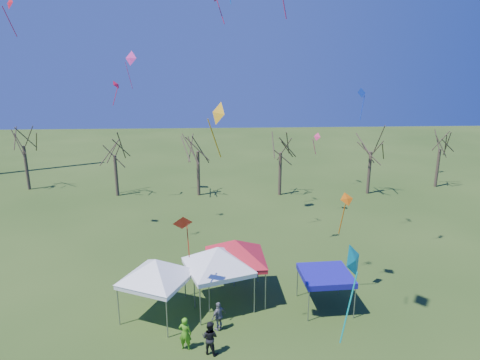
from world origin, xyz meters
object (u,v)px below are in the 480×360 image
object	(u,v)px
tree_2	(197,135)
tent_red	(235,244)
person_green	(185,333)
tree_5	(442,135)
person_dark	(210,338)
tree_0	(21,130)
tent_white_west	(156,263)
tent_white_mid	(218,251)
tree_1	(113,140)
tree_4	(372,136)
tree_3	(281,137)
person_grey	(219,316)
tent_blue	(326,276)

from	to	relation	value
tree_2	tent_red	distance (m)	20.39
person_green	tree_5	bearing A→B (deg)	-123.15
person_dark	person_green	bearing A→B (deg)	6.93
tree_0	tree_2	bearing A→B (deg)	-9.24
tent_white_west	tent_white_mid	xyz separation A→B (m)	(3.30, 0.98, 0.16)
tree_1	tent_white_mid	world-z (taller)	tree_1
tree_4	tent_white_west	world-z (taller)	tree_4
tree_1	tree_2	size ratio (longest dim) A/B	0.92
tree_2	person_green	size ratio (longest dim) A/B	4.78
tree_0	tree_3	world-z (taller)	tree_0
tree_4	person_grey	world-z (taller)	tree_4
tent_white_mid	person_dark	world-z (taller)	tent_white_mid
tree_4	tent_white_mid	world-z (taller)	tree_4
tent_white_mid	tree_4	bearing A→B (deg)	52.33
tent_white_west	tent_white_mid	bearing A→B (deg)	16.49
tree_2	tree_3	xyz separation A→B (m)	(8.40, -0.33, -0.21)
tree_0	person_grey	size ratio (longest dim) A/B	5.30
tree_3	person_green	distance (m)	26.15
tree_4	person_dark	bearing A→B (deg)	-123.29
tent_blue	tree_2	bearing A→B (deg)	110.39
tree_0	person_dark	distance (m)	34.91
person_green	person_grey	size ratio (longest dim) A/B	1.08
tree_1	tent_red	world-z (taller)	tree_1
tent_white_west	person_grey	distance (m)	4.31
person_dark	tent_white_west	bearing A→B (deg)	-23.87
tent_red	person_dark	bearing A→B (deg)	-105.59
person_green	tree_2	bearing A→B (deg)	-78.02
tent_red	person_grey	world-z (taller)	tent_red
tree_1	tent_white_mid	size ratio (longest dim) A/B	1.70
tree_0	tree_5	size ratio (longest dim) A/B	1.13
tree_1	person_grey	xyz separation A→B (m)	(10.36, -23.46, -5.00)
tent_white_west	tent_blue	size ratio (longest dim) A/B	1.46
tent_white_west	tent_white_mid	distance (m)	3.45
tree_1	tent_blue	bearing A→B (deg)	-52.94
tent_white_west	tree_2	bearing A→B (deg)	86.47
tent_red	person_green	size ratio (longest dim) A/B	2.77
tree_4	tent_white_mid	distance (m)	25.94
tent_white_west	tent_red	distance (m)	4.66
tent_white_west	person_dark	bearing A→B (deg)	-48.64
tent_white_west	person_green	size ratio (longest dim) A/B	2.44
tree_1	person_dark	bearing A→B (deg)	-68.58
tree_3	tree_5	bearing A→B (deg)	6.52
tree_3	tree_5	xyz separation A→B (m)	(17.69, 2.02, -0.35)
tent_blue	tree_3	bearing A→B (deg)	88.76
tree_5	person_green	bearing A→B (deg)	-134.36
tree_1	tree_2	xyz separation A→B (m)	(8.40, -0.27, 0.50)
tree_2	tree_4	world-z (taller)	tree_2
tree_1	tent_white_west	size ratio (longest dim) A/B	1.80
tree_3	tree_4	bearing A→B (deg)	-0.26
tree_2	person_grey	bearing A→B (deg)	-85.17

